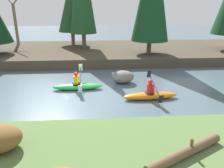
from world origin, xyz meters
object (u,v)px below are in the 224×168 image
kayaker_middle (78,86)px  driftwood_log (185,152)px  kayaker_lead (151,95)px  boulder_midstream (123,77)px

kayaker_middle → driftwood_log: size_ratio=1.21×
kayaker_lead → kayaker_middle: 4.00m
kayaker_middle → boulder_midstream: (2.60, 0.95, 0.15)m
boulder_midstream → kayaker_lead: bearing=-66.9°
kayaker_lead → driftwood_log: 5.51m
kayaker_lead → boulder_midstream: size_ratio=2.13×
driftwood_log → kayaker_middle: bearing=86.6°
kayaker_lead → boulder_midstream: kayaker_lead is taller
kayaker_lead → kayaker_middle: bearing=153.2°
boulder_midstream → driftwood_log: driftwood_log is taller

